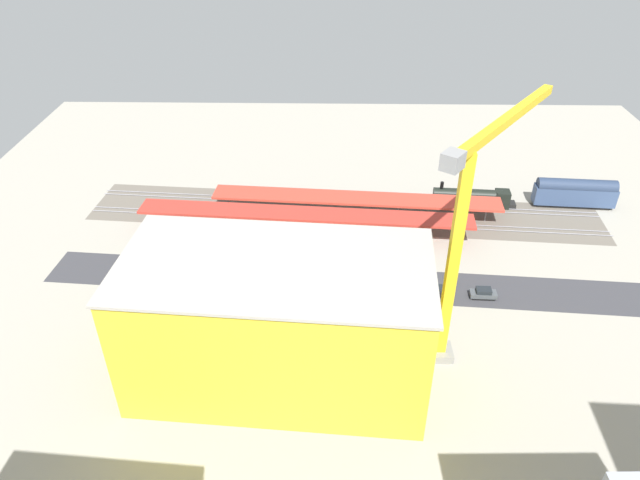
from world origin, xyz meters
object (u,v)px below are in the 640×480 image
Objects in this scene: box_truck_0 at (330,299)px; street_tree_1 at (255,241)px; locomotive at (475,198)px; street_tree_3 at (191,244)px; street_tree_0 at (396,245)px; parked_car_3 at (335,291)px; parked_car_0 at (483,294)px; platform_canopy_far at (356,198)px; parked_car_2 at (386,291)px; construction_building at (278,323)px; platform_canopy_near at (305,214)px; passenger_coach at (575,192)px; traffic_light at (395,248)px; street_tree_2 at (165,241)px; parked_car_1 at (435,291)px; tower_crane at (468,225)px.

street_tree_1 is (12.89, -11.26, 3.30)m from box_truck_0.
street_tree_3 reaches higher than locomotive.
box_truck_0 is 15.66m from street_tree_0.
locomotive reaches higher than parked_car_3.
parked_car_0 is 24.88m from box_truck_0.
platform_canopy_far is 25.97m from parked_car_2.
construction_building is 3.69× the size of box_truck_0.
locomotive is (-34.22, -11.67, -2.63)m from platform_canopy_near.
locomotive is 44.32m from box_truck_0.
parked_car_3 is (23.85, -0.17, 0.02)m from parked_car_0.
traffic_light reaches higher than passenger_coach.
street_tree_2 is (39.19, -0.47, -0.10)m from street_tree_0.
box_truck_0 reaches higher than parked_car_1.
street_tree_2 reaches higher than platform_canopy_near.
platform_canopy_near is 25.55m from street_tree_2.
parked_car_1 is 0.60× the size of street_tree_0.
street_tree_3 is at bearing -24.11° from box_truck_0.
street_tree_0 is 0.99× the size of street_tree_3.
platform_canopy_far is 42.07m from tower_crane.
tower_crane is 47.67m from street_tree_3.
tower_crane is at bearing 146.57° from parked_car_3.
street_tree_0 reaches higher than passenger_coach.
box_truck_0 is at bearing 158.33° from street_tree_2.
box_truck_0 is 17.43m from street_tree_1.
passenger_coach reaches higher than locomotive.
platform_canopy_near is at bearing -34.34° from street_tree_0.
parked_car_3 is 3.57m from box_truck_0.
street_tree_0 is at bearing 145.66° from platform_canopy_near.
passenger_coach is 0.43× the size of construction_building.
parked_car_1 is at bearing -168.13° from box_truck_0.
platform_canopy_near is 35.01m from parked_car_0.
construction_building is at bearing 52.60° from locomotive.
locomotive is 0.44× the size of construction_building.
traffic_light is (-39.21, 0.06, -0.72)m from street_tree_2.
parked_car_3 is at bearing 1.02° from parked_car_2.
platform_canopy_far is at bearing -71.04° from tower_crane.
street_tree_1 is (17.73, 17.67, 1.35)m from platform_canopy_far.
street_tree_2 is 1.29× the size of traffic_light.
parked_car_0 is 16.22m from traffic_light.
street_tree_1 is (21.95, -7.78, 4.33)m from parked_car_2.
tower_crane reaches higher than street_tree_0.
traffic_light is (-1.89, -7.69, 3.37)m from parked_car_2.
street_tree_1 is at bearing -12.17° from parked_car_0.
street_tree_2 is at bearing -22.43° from tower_crane.
locomotive is at bearing -159.07° from street_tree_2.
passenger_coach is at bearing -148.31° from parked_car_3.
passenger_coach is at bearing -162.79° from street_tree_3.
platform_canopy_far is 32.64m from parked_car_0.
parked_car_2 is 0.57× the size of street_tree_0.
construction_building is (7.63, 17.35, 8.31)m from parked_car_3.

